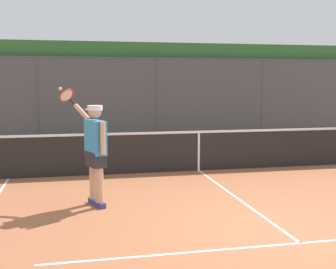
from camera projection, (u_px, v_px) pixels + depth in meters
The scene contains 5 objects.
ground_plane at pixel (281, 230), 6.35m from camera, with size 60.00×60.00×0.00m, color #A8603D.
court_line_markings at pixel (316, 254), 5.43m from camera, with size 8.75×8.92×0.01m.
fence_backdrop at pixel (153, 92), 16.40m from camera, with size 19.42×1.37×3.54m.
tennis_net at pixel (199, 150), 10.50m from camera, with size 11.25×0.09×1.07m.
tennis_player at pixel (95, 146), 7.47m from camera, with size 0.83×1.26×2.03m.
Camera 1 is at (2.89, 5.66, 2.14)m, focal length 46.85 mm.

